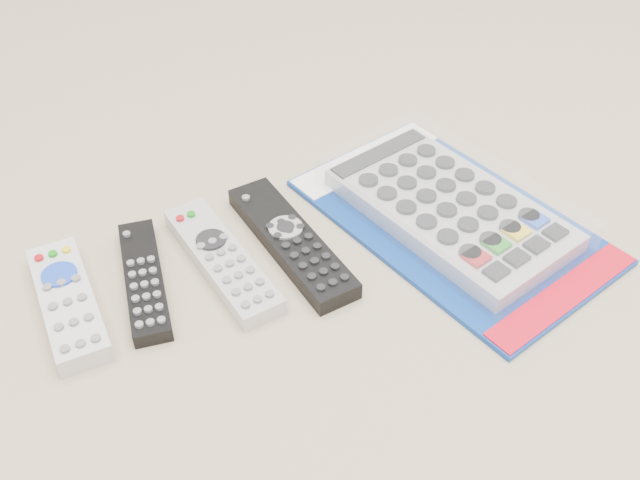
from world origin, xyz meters
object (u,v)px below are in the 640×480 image
remote_silver_dvd (222,260)px  jumbo_remote_packaged (450,207)px  remote_large_black (291,241)px  remote_slim_black (144,280)px  remote_small_grey (68,302)px

remote_silver_dvd → jumbo_remote_packaged: jumbo_remote_packaged is taller
jumbo_remote_packaged → remote_large_black: bearing=156.1°
remote_large_black → remote_slim_black: bearing=169.9°
remote_large_black → remote_small_grey: bearing=171.7°
jumbo_remote_packaged → remote_slim_black: bearing=158.9°
remote_silver_dvd → remote_large_black: (0.08, -0.01, 0.00)m
remote_slim_black → remote_silver_dvd: bearing=3.7°
remote_slim_black → remote_silver_dvd: 0.08m
remote_small_grey → remote_silver_dvd: 0.16m
remote_small_grey → remote_slim_black: 0.08m
remote_slim_black → remote_large_black: bearing=4.5°
remote_slim_black → jumbo_remote_packaged: (0.33, -0.06, 0.01)m
remote_small_grey → remote_slim_black: remote_small_grey is taller
remote_slim_black → remote_large_black: 0.16m
remote_small_grey → remote_silver_dvd: size_ratio=0.86×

